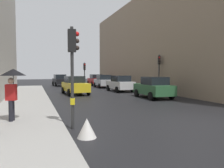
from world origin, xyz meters
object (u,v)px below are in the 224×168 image
object	(u,v)px
traffic_light_mid_street	(159,67)
car_red_sedan	(96,80)
car_green_estate	(154,87)
car_dark_suv	(60,80)
pedestrian_with_umbrella	(13,80)
car_white_compact	(120,84)
car_silver_hatchback	(104,81)
car_yellow_taxi	(75,85)
warning_sign_triangle	(87,128)
traffic_light_far_median	(85,71)
traffic_light_near_left	(73,59)

from	to	relation	value
traffic_light_mid_street	car_red_sedan	world-z (taller)	traffic_light_mid_street
car_green_estate	car_red_sedan	distance (m)	18.47
car_dark_suv	pedestrian_with_umbrella	xyz separation A→B (m)	(-4.65, -25.11, 0.96)
car_red_sedan	car_white_compact	world-z (taller)	same
traffic_light_mid_street	car_silver_hatchback	bearing A→B (deg)	105.36
pedestrian_with_umbrella	car_white_compact	bearing A→B (deg)	52.61
car_green_estate	car_white_compact	distance (m)	6.66
car_silver_hatchback	car_white_compact	world-z (taller)	same
car_yellow_taxi	car_red_sedan	distance (m)	14.43
car_red_sedan	car_white_compact	size ratio (longest dim) A/B	1.00
car_white_compact	warning_sign_triangle	world-z (taller)	car_white_compact
traffic_light_far_median	car_red_sedan	size ratio (longest dim) A/B	0.79
traffic_light_near_left	traffic_light_mid_street	bearing A→B (deg)	46.08
pedestrian_with_umbrella	warning_sign_triangle	size ratio (longest dim) A/B	3.29
car_green_estate	pedestrian_with_umbrella	bearing A→B (deg)	-148.61
traffic_light_near_left	car_silver_hatchback	world-z (taller)	traffic_light_near_left
warning_sign_triangle	pedestrian_with_umbrella	bearing A→B (deg)	131.30
traffic_light_near_left	car_silver_hatchback	bearing A→B (deg)	69.64
car_yellow_taxi	car_dark_suv	bearing A→B (deg)	89.61
car_silver_hatchback	car_white_compact	bearing A→B (deg)	-90.51
car_yellow_taxi	warning_sign_triangle	xyz separation A→B (m)	(-2.13, -14.17, -0.55)
traffic_light_mid_street	pedestrian_with_umbrella	distance (m)	15.69
car_green_estate	car_yellow_taxi	world-z (taller)	same
car_dark_suv	pedestrian_with_umbrella	bearing A→B (deg)	-100.49
traffic_light_far_median	pedestrian_with_umbrella	bearing A→B (deg)	-111.15
car_yellow_taxi	car_green_estate	bearing A→B (deg)	-43.04
traffic_light_mid_street	car_dark_suv	xyz separation A→B (m)	(-7.93, 15.77, -1.78)
traffic_light_mid_street	pedestrian_with_umbrella	xyz separation A→B (m)	(-12.58, -9.34, -0.81)
traffic_light_mid_street	car_white_compact	distance (m)	4.80
car_silver_hatchback	car_green_estate	bearing A→B (deg)	-88.81
car_dark_suv	car_silver_hatchback	size ratio (longest dim) A/B	1.01
car_dark_suv	pedestrian_with_umbrella	world-z (taller)	pedestrian_with_umbrella
car_yellow_taxi	car_white_compact	distance (m)	5.45
traffic_light_far_median	pedestrian_with_umbrella	distance (m)	19.24
traffic_light_near_left	car_green_estate	size ratio (longest dim) A/B	0.90
car_red_sedan	car_white_compact	xyz separation A→B (m)	(-0.43, -11.82, 0.00)
traffic_light_near_left	traffic_light_far_median	bearing A→B (deg)	76.27
pedestrian_with_umbrella	warning_sign_triangle	bearing A→B (deg)	-48.70
warning_sign_triangle	car_white_compact	bearing A→B (deg)	64.68
traffic_light_mid_street	traffic_light_far_median	world-z (taller)	traffic_light_mid_street
traffic_light_mid_street	warning_sign_triangle	bearing A→B (deg)	-129.99
car_yellow_taxi	pedestrian_with_umbrella	distance (m)	12.31
car_green_estate	traffic_light_near_left	bearing A→B (deg)	-136.15
car_red_sedan	car_silver_hatchback	xyz separation A→B (m)	(-0.38, -5.45, 0.00)
car_red_sedan	warning_sign_triangle	world-z (taller)	car_red_sedan
car_yellow_taxi	warning_sign_triangle	distance (m)	14.34
car_dark_suv	car_red_sedan	size ratio (longest dim) A/B	1.02
car_dark_suv	car_green_estate	bearing A→B (deg)	-73.82
traffic_light_far_median	car_silver_hatchback	distance (m)	3.50
car_red_sedan	warning_sign_triangle	size ratio (longest dim) A/B	6.49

